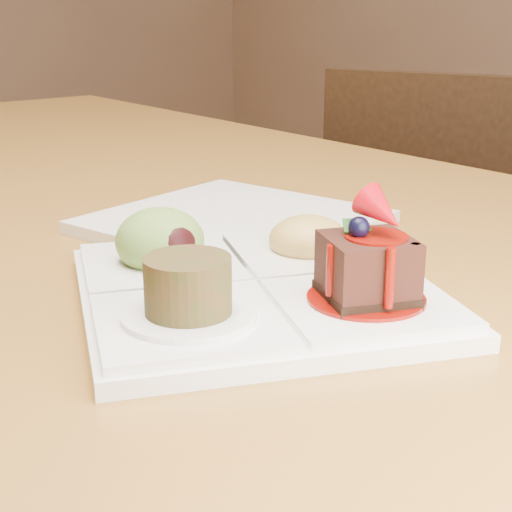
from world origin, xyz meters
TOP-DOWN VIEW (x-y plane):
  - dining_table at (0.00, 0.00)m, footprint 1.00×1.80m
  - chair_right at (0.65, 0.07)m, footprint 0.48×0.48m
  - sampler_plate at (-0.02, -0.36)m, footprint 0.32×0.32m
  - second_plate at (0.08, -0.20)m, footprint 0.28×0.28m

SIDE VIEW (x-z plane):
  - chair_right at x=0.65m, z-range 0.06..0.90m
  - dining_table at x=0.00m, z-range 0.31..1.06m
  - second_plate at x=0.08m, z-range 0.75..0.76m
  - sampler_plate at x=-0.02m, z-range 0.72..0.82m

